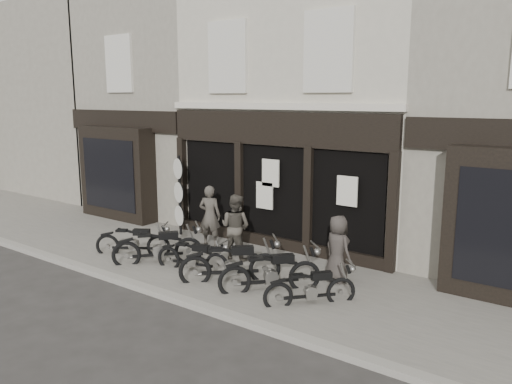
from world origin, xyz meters
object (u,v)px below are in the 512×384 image
Objects in this scene: man_right at (338,249)px; advert_sign_post at (179,199)px; motorcycle_5 at (311,291)px; man_centre at (235,227)px; motorcycle_0 at (134,244)px; motorcycle_4 at (271,276)px; motorcycle_1 at (159,250)px; motorcycle_3 at (232,267)px; man_left at (210,216)px; motorcycle_2 at (193,260)px.

man_right is 5.80m from advert_sign_post.
motorcycle_5 is 3.40m from man_centre.
motorcycle_5 is 1.03× the size of man_right.
motorcycle_0 is at bearing 36.08° from man_right.
motorcycle_0 is 1.06× the size of man_centre.
motorcycle_4 is at bearing 76.91° from man_right.
motorcycle_5 is 0.93× the size of man_centre.
man_right reaches higher than motorcycle_4.
man_centre is (1.41, 1.38, 0.54)m from motorcycle_1.
motorcycle_1 is 1.21× the size of man_right.
man_right reaches higher than motorcycle_3.
motorcycle_1 is 1.01× the size of motorcycle_4.
man_centre is at bearing 100.32° from motorcycle_4.
man_left is 0.68× the size of advert_sign_post.
motorcycle_5 is 0.92× the size of man_left.
advert_sign_post is at bearing 126.66° from motorcycle_2.
motorcycle_0 is 0.71× the size of advert_sign_post.
motorcycle_2 is (1.12, 0.09, -0.06)m from motorcycle_1.
man_left reaches higher than motorcycle_1.
advert_sign_post is (-1.43, 2.21, 0.81)m from motorcycle_1.
motorcycle_4 is at bearing 141.65° from man_centre.
motorcycle_3 is at bearing 135.97° from motorcycle_4.
motorcycle_4 is 3.78m from man_left.
motorcycle_5 is 6.35m from advert_sign_post.
motorcycle_3 is at bearing -14.16° from motorcycle_2.
motorcycle_3 reaches higher than motorcycle_1.
motorcycle_4 is at bearing 126.11° from motorcycle_5.
man_left is 1.58m from advert_sign_post.
motorcycle_0 is 2.85m from man_centre.
motorcycle_1 reaches higher than motorcycle_5.
man_right reaches higher than motorcycle_0.
man_centre is at bearing 23.25° from man_right.
man_centre is at bearing 139.09° from man_left.
motorcycle_1 is 0.73× the size of advert_sign_post.
motorcycle_5 is at bearing 136.81° from man_left.
motorcycle_2 is 0.76× the size of advert_sign_post.
man_right is (4.22, -0.42, -0.10)m from man_left.
motorcycle_3 is 2.93m from man_left.
advert_sign_post is (-2.55, 2.13, 0.87)m from motorcycle_2.
motorcycle_1 is at bearing 138.33° from motorcycle_3.
advert_sign_post is at bearing 74.07° from motorcycle_1.
motorcycle_4 is at bearing -39.86° from motorcycle_3.
man_right is at bearing 13.85° from advert_sign_post.
motorcycle_1 is 4.58m from man_right.
motorcycle_5 is at bearing -14.66° from motorcycle_2.
motorcycle_1 is 1.18× the size of motorcycle_5.
motorcycle_1 is 0.97× the size of motorcycle_2.
man_left is at bearing 15.95° from man_right.
motorcycle_4 reaches higher than motorcycle_1.
motorcycle_1 is 1.12m from motorcycle_2.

